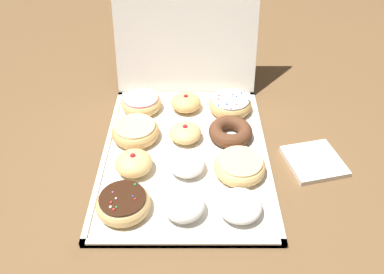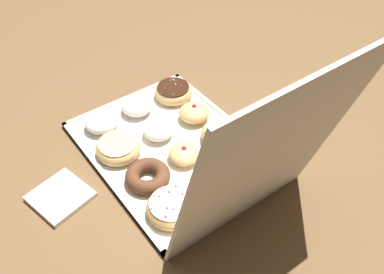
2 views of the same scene
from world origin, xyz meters
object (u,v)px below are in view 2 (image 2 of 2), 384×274
at_px(powdered_filled_donut_4, 158,130).
at_px(glazed_ring_donut_5, 118,148).
at_px(powdered_filled_donut_1, 136,106).
at_px(pink_frosted_donut_9, 254,163).
at_px(donut_box, 172,148).
at_px(jelly_filled_donut_3, 194,113).
at_px(sprinkle_donut_0, 173,92).
at_px(jelly_filled_donut_10, 215,185).
at_px(powdered_filled_donut_2, 101,122).
at_px(chocolate_cake_ring_donut_8, 148,176).
at_px(glazed_ring_donut_6, 223,135).
at_px(napkin_stack, 60,196).
at_px(sprinkle_donut_11, 172,208).
at_px(jelly_filled_donut_7, 185,153).

relative_size(powdered_filled_donut_4, glazed_ring_donut_5, 0.70).
bearing_deg(powdered_filled_donut_1, pink_frosted_donut_9, 108.78).
distance_m(donut_box, jelly_filled_donut_3, 0.13).
relative_size(sprinkle_donut_0, jelly_filled_donut_10, 1.35).
distance_m(powdered_filled_donut_2, chocolate_cake_ring_donut_8, 0.24).
bearing_deg(donut_box, powdered_filled_donut_1, -89.84).
bearing_deg(glazed_ring_donut_5, powdered_filled_donut_4, 177.19).
distance_m(chocolate_cake_ring_donut_8, pink_frosted_donut_9, 0.27).
height_order(powdered_filled_donut_4, chocolate_cake_ring_donut_8, powdered_filled_donut_4).
bearing_deg(jelly_filled_donut_3, powdered_filled_donut_4, -0.53).
relative_size(powdered_filled_donut_1, glazed_ring_donut_6, 0.72).
height_order(donut_box, powdered_filled_donut_4, powdered_filled_donut_4).
bearing_deg(napkin_stack, powdered_filled_donut_2, -141.29).
xyz_separation_m(donut_box, glazed_ring_donut_5, (0.13, -0.07, 0.02)).
bearing_deg(sprinkle_donut_11, napkin_stack, -47.14).
relative_size(donut_box, glazed_ring_donut_5, 4.37).
height_order(sprinkle_donut_0, jelly_filled_donut_10, jelly_filled_donut_10).
bearing_deg(napkin_stack, pink_frosted_donut_9, 154.24).
relative_size(powdered_filled_donut_4, sprinkle_donut_11, 0.70).
bearing_deg(powdered_filled_donut_2, sprinkle_donut_11, 88.72).
bearing_deg(powdered_filled_donut_1, jelly_filled_donut_3, 133.53).
height_order(glazed_ring_donut_6, napkin_stack, glazed_ring_donut_6).
height_order(glazed_ring_donut_5, jelly_filled_donut_10, jelly_filled_donut_10).
relative_size(pink_frosted_donut_9, jelly_filled_donut_10, 1.34).
height_order(powdered_filled_donut_2, jelly_filled_donut_7, jelly_filled_donut_7).
xyz_separation_m(jelly_filled_donut_3, jelly_filled_donut_7, (0.11, 0.11, -0.00)).
distance_m(powdered_filled_donut_4, chocolate_cake_ring_donut_8, 0.16).
distance_m(glazed_ring_donut_5, pink_frosted_donut_9, 0.35).
xyz_separation_m(powdered_filled_donut_4, chocolate_cake_ring_donut_8, (0.11, 0.12, -0.00)).
bearing_deg(jelly_filled_donut_7, napkin_stack, -14.14).
distance_m(donut_box, powdered_filled_donut_1, 0.18).
height_order(jelly_filled_donut_3, powdered_filled_donut_4, jelly_filled_donut_3).
height_order(jelly_filled_donut_3, glazed_ring_donut_6, jelly_filled_donut_3).
relative_size(donut_box, jelly_filled_donut_7, 6.41).
bearing_deg(jelly_filled_donut_10, powdered_filled_donut_1, -90.26).
relative_size(powdered_filled_donut_4, napkin_stack, 0.66).
bearing_deg(powdered_filled_donut_1, glazed_ring_donut_5, 42.80).
bearing_deg(chocolate_cake_ring_donut_8, pink_frosted_donut_9, 152.63).
distance_m(glazed_ring_donut_6, jelly_filled_donut_10, 0.18).
bearing_deg(glazed_ring_donut_6, jelly_filled_donut_10, 44.44).
bearing_deg(sprinkle_donut_11, jelly_filled_donut_10, 176.31).
xyz_separation_m(jelly_filled_donut_3, chocolate_cake_ring_donut_8, (0.23, 0.12, -0.01)).
xyz_separation_m(glazed_ring_donut_5, glazed_ring_donut_6, (-0.25, 0.12, 0.00)).
distance_m(jelly_filled_donut_7, napkin_stack, 0.33).
bearing_deg(chocolate_cake_ring_donut_8, powdered_filled_donut_1, -115.20).
bearing_deg(napkin_stack, powdered_filled_donut_1, -153.18).
xyz_separation_m(donut_box, jelly_filled_donut_3, (-0.12, -0.06, 0.03)).
bearing_deg(sprinkle_donut_0, powdered_filled_donut_1, -2.84).
relative_size(donut_box, powdered_filled_donut_1, 5.97).
bearing_deg(jelly_filled_donut_7, jelly_filled_donut_10, 87.33).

